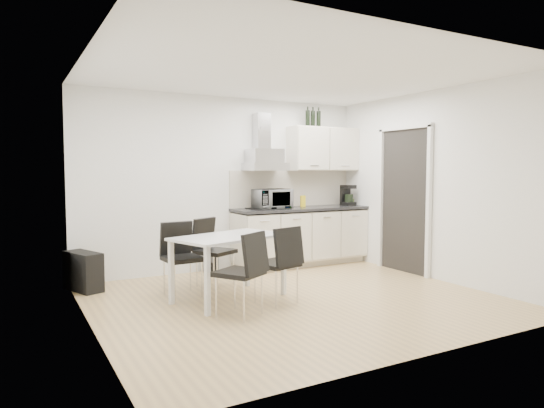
# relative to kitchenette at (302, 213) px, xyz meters

# --- Properties ---
(ground) EXTENTS (4.50, 4.50, 0.00)m
(ground) POSITION_rel_kitchenette_xyz_m (-1.19, -1.73, -0.83)
(ground) COLOR tan
(ground) RESTS_ON ground
(wall_back) EXTENTS (4.50, 0.10, 2.60)m
(wall_back) POSITION_rel_kitchenette_xyz_m (-1.19, 0.27, 0.47)
(wall_back) COLOR white
(wall_back) RESTS_ON ground
(wall_front) EXTENTS (4.50, 0.10, 2.60)m
(wall_front) POSITION_rel_kitchenette_xyz_m (-1.19, -3.73, 0.47)
(wall_front) COLOR white
(wall_front) RESTS_ON ground
(wall_left) EXTENTS (0.10, 4.00, 2.60)m
(wall_left) POSITION_rel_kitchenette_xyz_m (-3.44, -1.73, 0.47)
(wall_left) COLOR white
(wall_left) RESTS_ON ground
(wall_right) EXTENTS (0.10, 4.00, 2.60)m
(wall_right) POSITION_rel_kitchenette_xyz_m (1.06, -1.73, 0.47)
(wall_right) COLOR white
(wall_right) RESTS_ON ground
(ceiling) EXTENTS (4.50, 4.50, 0.00)m
(ceiling) POSITION_rel_kitchenette_xyz_m (-1.19, -1.73, 1.77)
(ceiling) COLOR white
(ceiling) RESTS_ON wall_back
(doorway) EXTENTS (0.08, 1.04, 2.10)m
(doorway) POSITION_rel_kitchenette_xyz_m (1.02, -1.18, 0.22)
(doorway) COLOR white
(doorway) RESTS_ON ground
(kitchenette) EXTENTS (2.22, 0.64, 2.52)m
(kitchenette) POSITION_rel_kitchenette_xyz_m (0.00, 0.00, 0.00)
(kitchenette) COLOR beige
(kitchenette) RESTS_ON ground
(dining_table) EXTENTS (1.45, 1.10, 0.75)m
(dining_table) POSITION_rel_kitchenette_xyz_m (-1.86, -1.37, -0.17)
(dining_table) COLOR white
(dining_table) RESTS_ON ground
(chair_far_left) EXTENTS (0.47, 0.53, 0.88)m
(chair_far_left) POSITION_rel_kitchenette_xyz_m (-2.29, -0.96, -0.39)
(chair_far_left) COLOR black
(chair_far_left) RESTS_ON ground
(chair_far_right) EXTENTS (0.62, 0.65, 0.88)m
(chair_far_right) POSITION_rel_kitchenette_xyz_m (-1.75, -0.67, -0.39)
(chair_far_right) COLOR black
(chair_far_right) RESTS_ON ground
(chair_near_left) EXTENTS (0.64, 0.66, 0.88)m
(chair_near_left) POSITION_rel_kitchenette_xyz_m (-2.04, -2.01, -0.39)
(chair_near_left) COLOR black
(chair_near_left) RESTS_ON ground
(chair_near_right) EXTENTS (0.55, 0.60, 0.88)m
(chair_near_right) POSITION_rel_kitchenette_xyz_m (-1.46, -1.77, -0.39)
(chair_near_right) COLOR black
(chair_near_right) RESTS_ON ground
(guitar_amp) EXTENTS (0.44, 0.63, 0.49)m
(guitar_amp) POSITION_rel_kitchenette_xyz_m (-3.30, -0.10, -0.59)
(guitar_amp) COLOR black
(guitar_amp) RESTS_ON ground
(floor_speaker) EXTENTS (0.24, 0.23, 0.32)m
(floor_speaker) POSITION_rel_kitchenette_xyz_m (-1.47, 0.17, -0.67)
(floor_speaker) COLOR black
(floor_speaker) RESTS_ON ground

